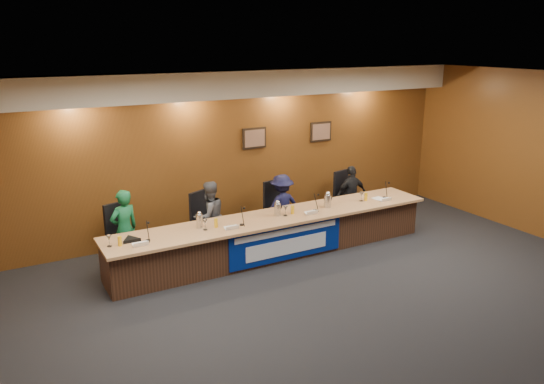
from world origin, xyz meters
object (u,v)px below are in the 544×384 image
at_px(panelist_b, 209,217).
at_px(carafe_right, 327,201).
at_px(office_chair_a, 124,239).
at_px(speakerphone, 131,240).
at_px(panelist_c, 282,206).
at_px(panelist_d, 351,195).
at_px(banner, 287,242).
at_px(carafe_mid, 278,210).
at_px(carafe_left, 200,221).
at_px(office_chair_d, 348,200).
at_px(panelist_a, 125,229).
at_px(dais_body, 275,236).
at_px(office_chair_c, 279,212).
at_px(office_chair_b, 208,224).

distance_m(panelist_b, carafe_right, 2.20).
xyz_separation_m(office_chair_a, speakerphone, (-0.08, -0.85, 0.30)).
xyz_separation_m(panelist_c, panelist_d, (1.68, 0.00, -0.01)).
xyz_separation_m(banner, carafe_mid, (0.03, 0.38, 0.48)).
bearing_deg(office_chair_a, carafe_right, -32.05).
distance_m(office_chair_a, carafe_mid, 2.69).
relative_size(carafe_left, carafe_mid, 1.07).
relative_size(office_chair_a, carafe_mid, 2.18).
distance_m(banner, office_chair_d, 2.58).
xyz_separation_m(panelist_a, office_chair_a, (0.00, 0.10, -0.21)).
bearing_deg(panelist_c, carafe_right, 119.73).
relative_size(panelist_d, carafe_mid, 5.61).
bearing_deg(dais_body, panelist_d, 18.37).
distance_m(dais_body, office_chair_d, 2.41).
bearing_deg(panelist_c, banner, 61.24).
relative_size(panelist_a, panelist_b, 1.04).
bearing_deg(office_chair_c, panelist_b, 172.68).
distance_m(panelist_c, carafe_mid, 0.98).
bearing_deg(panelist_a, panelist_c, 163.23).
bearing_deg(panelist_d, dais_body, 19.93).
bearing_deg(carafe_mid, panelist_d, 19.36).
relative_size(panelist_c, carafe_left, 5.32).
height_order(banner, office_chair_c, banner).
xyz_separation_m(panelist_d, carafe_left, (-3.67, -0.72, 0.25)).
bearing_deg(office_chair_b, panelist_d, -26.73).
xyz_separation_m(dais_body, panelist_d, (2.25, 0.75, 0.27)).
bearing_deg(panelist_a, speakerphone, 66.89).
bearing_deg(panelist_c, panelist_b, -2.70).
relative_size(panelist_b, carafe_right, 5.63).
xyz_separation_m(panelist_b, office_chair_d, (3.20, 0.10, -0.18)).
xyz_separation_m(office_chair_d, carafe_left, (-3.67, -0.82, 0.39)).
bearing_deg(banner, speakerphone, 170.95).
relative_size(office_chair_a, speakerphone, 1.50).
bearing_deg(panelist_a, office_chair_c, 165.11).
height_order(panelist_c, office_chair_d, panelist_c).
relative_size(panelist_c, carafe_right, 5.37).
bearing_deg(panelist_d, carafe_mid, 20.91).
distance_m(panelist_b, office_chair_d, 3.21).
xyz_separation_m(banner, panelist_b, (-0.95, 1.16, 0.28)).
bearing_deg(panelist_b, office_chair_c, 171.42).
bearing_deg(banner, office_chair_c, 65.76).
xyz_separation_m(banner, office_chair_c, (0.57, 1.26, 0.10)).
distance_m(office_chair_a, carafe_right, 3.70).
xyz_separation_m(panelist_a, carafe_left, (1.07, -0.72, 0.18)).
xyz_separation_m(carafe_left, speakerphone, (-1.15, -0.04, -0.09)).
xyz_separation_m(panelist_b, carafe_right, (2.03, -0.81, 0.21)).
bearing_deg(panelist_b, speakerphone, 12.66).
distance_m(banner, panelist_c, 1.32).
height_order(panelist_b, speakerphone, panelist_b).
bearing_deg(carafe_mid, panelist_a, 162.73).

